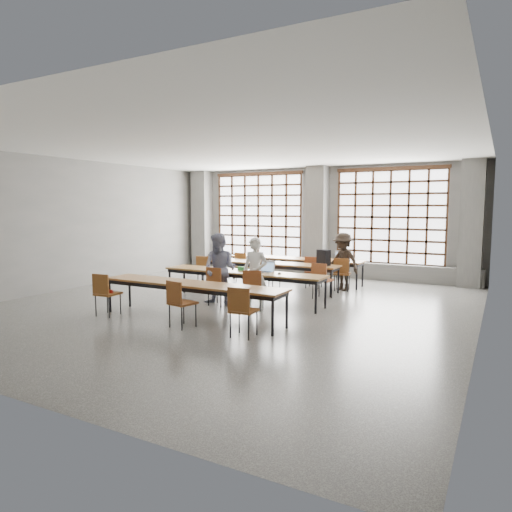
# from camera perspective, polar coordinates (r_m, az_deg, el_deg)

# --- Properties ---
(floor) EXTENTS (11.00, 11.00, 0.00)m
(floor) POSITION_cam_1_polar(r_m,az_deg,el_deg) (10.34, -2.94, -6.20)
(floor) COLOR #464644
(floor) RESTS_ON ground
(ceiling) EXTENTS (11.00, 11.00, 0.00)m
(ceiling) POSITION_cam_1_polar(r_m,az_deg,el_deg) (10.18, -3.05, 13.42)
(ceiling) COLOR silver
(ceiling) RESTS_ON floor
(wall_back) EXTENTS (10.00, 0.00, 10.00)m
(wall_back) POSITION_cam_1_polar(r_m,az_deg,el_deg) (15.07, 8.04, 4.34)
(wall_back) COLOR #5F5F5D
(wall_back) RESTS_ON floor
(wall_left) EXTENTS (0.00, 11.00, 11.00)m
(wall_left) POSITION_cam_1_polar(r_m,az_deg,el_deg) (13.42, -21.55, 3.76)
(wall_left) COLOR #5F5F5D
(wall_left) RESTS_ON floor
(wall_right) EXTENTS (0.00, 11.00, 11.00)m
(wall_right) POSITION_cam_1_polar(r_m,az_deg,el_deg) (8.63, 26.65, 2.44)
(wall_right) COLOR #5F5F5D
(wall_right) RESTS_ON floor
(column_left) EXTENTS (0.60, 0.55, 3.50)m
(column_left) POSITION_cam_1_polar(r_m,az_deg,el_deg) (16.95, -6.75, 4.55)
(column_left) COLOR #555552
(column_left) RESTS_ON floor
(column_mid) EXTENTS (0.60, 0.55, 3.50)m
(column_mid) POSITION_cam_1_polar(r_m,az_deg,el_deg) (14.81, 7.66, 4.32)
(column_mid) COLOR #555552
(column_mid) RESTS_ON floor
(column_right) EXTENTS (0.60, 0.55, 3.50)m
(column_right) POSITION_cam_1_polar(r_m,az_deg,el_deg) (13.86, 25.34, 3.66)
(column_right) COLOR #555552
(column_right) RESTS_ON floor
(window_left) EXTENTS (3.32, 0.12, 3.00)m
(window_left) POSITION_cam_1_polar(r_m,az_deg,el_deg) (15.93, 0.32, 5.04)
(window_left) COLOR white
(window_left) RESTS_ON wall_back
(window_right) EXTENTS (3.32, 0.12, 3.00)m
(window_right) POSITION_cam_1_polar(r_m,az_deg,el_deg) (14.36, 16.40, 4.67)
(window_right) COLOR white
(window_right) RESTS_ON wall_back
(sill_ledge) EXTENTS (9.80, 0.35, 0.50)m
(sill_ledge) POSITION_cam_1_polar(r_m,az_deg,el_deg) (15.01, 7.68, -1.41)
(sill_ledge) COLOR #555552
(sill_ledge) RESTS_ON floor
(desk_row_a) EXTENTS (4.00, 0.70, 0.73)m
(desk_row_a) POSITION_cam_1_polar(r_m,az_deg,el_deg) (13.35, 4.91, -0.52)
(desk_row_a) COLOR brown
(desk_row_a) RESTS_ON floor
(desk_row_b) EXTENTS (4.00, 0.70, 0.73)m
(desk_row_b) POSITION_cam_1_polar(r_m,az_deg,el_deg) (12.32, 1.34, -1.06)
(desk_row_b) COLOR brown
(desk_row_b) RESTS_ON floor
(desk_row_c) EXTENTS (4.00, 0.70, 0.73)m
(desk_row_c) POSITION_cam_1_polar(r_m,az_deg,el_deg) (10.58, -1.67, -2.25)
(desk_row_c) COLOR brown
(desk_row_c) RESTS_ON floor
(desk_row_d) EXTENTS (4.00, 0.70, 0.73)m
(desk_row_d) POSITION_cam_1_polar(r_m,az_deg,el_deg) (9.04, -8.06, -3.75)
(desk_row_d) COLOR brown
(desk_row_d) RESTS_ON floor
(chair_back_left) EXTENTS (0.45, 0.46, 0.88)m
(chair_back_left) POSITION_cam_1_polar(r_m,az_deg,el_deg) (13.44, -1.68, -1.01)
(chair_back_left) COLOR brown
(chair_back_left) RESTS_ON floor
(chair_back_mid) EXTENTS (0.45, 0.46, 0.88)m
(chair_back_mid) POSITION_cam_1_polar(r_m,az_deg,el_deg) (12.48, 7.14, -1.60)
(chair_back_mid) COLOR maroon
(chair_back_mid) RESTS_ON floor
(chair_back_right) EXTENTS (0.49, 0.49, 0.88)m
(chair_back_right) POSITION_cam_1_polar(r_m,az_deg,el_deg) (12.21, 10.67, -1.83)
(chair_back_right) COLOR brown
(chair_back_right) RESTS_ON floor
(chair_mid_left) EXTENTS (0.47, 0.47, 0.88)m
(chair_mid_left) POSITION_cam_1_polar(r_m,az_deg,el_deg) (12.62, -6.41, -1.51)
(chair_mid_left) COLOR brown
(chair_mid_left) RESTS_ON floor
(chair_mid_centre) EXTENTS (0.46, 0.47, 0.88)m
(chair_mid_centre) POSITION_cam_1_polar(r_m,az_deg,el_deg) (11.61, 1.64, -2.14)
(chair_mid_centre) COLOR brown
(chair_mid_centre) RESTS_ON floor
(chair_mid_right) EXTENTS (0.46, 0.46, 0.88)m
(chair_mid_right) POSITION_cam_1_polar(r_m,az_deg,el_deg) (11.05, 8.14, -2.62)
(chair_mid_right) COLOR brown
(chair_mid_right) RESTS_ON floor
(chair_front_left) EXTENTS (0.43, 0.44, 0.88)m
(chair_front_left) POSITION_cam_1_polar(r_m,az_deg,el_deg) (10.23, -4.91, -3.29)
(chair_front_left) COLOR brown
(chair_front_left) RESTS_ON floor
(chair_front_right) EXTENTS (0.53, 0.53, 0.88)m
(chair_front_right) POSITION_cam_1_polar(r_m,az_deg,el_deg) (9.76, -0.35, -3.72)
(chair_front_right) COLOR brown
(chair_front_right) RESTS_ON floor
(chair_near_left) EXTENTS (0.46, 0.46, 0.88)m
(chair_near_left) POSITION_cam_1_polar(r_m,az_deg,el_deg) (9.72, -18.35, -4.08)
(chair_near_left) COLOR brown
(chair_near_left) RESTS_ON floor
(chair_near_mid) EXTENTS (0.49, 0.50, 0.88)m
(chair_near_mid) POSITION_cam_1_polar(r_m,az_deg,el_deg) (8.46, -9.58, -5.34)
(chair_near_mid) COLOR brown
(chair_near_mid) RESTS_ON floor
(chair_near_right) EXTENTS (0.45, 0.46, 0.88)m
(chair_near_right) POSITION_cam_1_polar(r_m,az_deg,el_deg) (7.73, -1.80, -6.35)
(chair_near_right) COLOR brown
(chair_near_right) RESTS_ON floor
(student_male) EXTENTS (0.61, 0.44, 1.56)m
(student_male) POSITION_cam_1_polar(r_m,az_deg,el_deg) (9.84, -0.12, -2.20)
(student_male) COLOR silver
(student_male) RESTS_ON floor
(student_female) EXTENTS (0.84, 0.68, 1.62)m
(student_female) POSITION_cam_1_polar(r_m,az_deg,el_deg) (10.29, -4.52, -1.67)
(student_female) COLOR navy
(student_female) RESTS_ON floor
(student_back) EXTENTS (1.13, 0.88, 1.53)m
(student_back) POSITION_cam_1_polar(r_m,az_deg,el_deg) (12.31, 10.81, -0.70)
(student_back) COLOR black
(student_back) RESTS_ON floor
(laptop_front) EXTENTS (0.38, 0.33, 0.26)m
(laptop_front) POSITION_cam_1_polar(r_m,az_deg,el_deg) (10.39, 1.27, -1.70)
(laptop_front) COLOR silver
(laptop_front) RESTS_ON desk_row_c
(laptop_back) EXTENTS (0.40, 0.35, 0.26)m
(laptop_back) POSITION_cam_1_polar(r_m,az_deg,el_deg) (12.96, 10.55, -0.24)
(laptop_back) COLOR #B5B6BA
(laptop_back) RESTS_ON desk_row_a
(mouse) EXTENTS (0.11, 0.08, 0.04)m
(mouse) POSITION_cam_1_polar(r_m,az_deg,el_deg) (10.11, 2.93, -2.17)
(mouse) COLOR silver
(mouse) RESTS_ON desk_row_c
(green_box) EXTENTS (0.26, 0.14, 0.09)m
(green_box) POSITION_cam_1_polar(r_m,az_deg,el_deg) (10.66, -1.69, -1.59)
(green_box) COLOR #2D8A39
(green_box) RESTS_ON desk_row_c
(phone) EXTENTS (0.14, 0.10, 0.01)m
(phone) POSITION_cam_1_polar(r_m,az_deg,el_deg) (10.39, -1.09, -1.99)
(phone) COLOR black
(phone) RESTS_ON desk_row_c
(paper_sheet_b) EXTENTS (0.31, 0.23, 0.00)m
(paper_sheet_b) POSITION_cam_1_polar(r_m,az_deg,el_deg) (12.41, 0.01, -0.69)
(paper_sheet_b) COLOR white
(paper_sheet_b) RESTS_ON desk_row_b
(paper_sheet_c) EXTENTS (0.36, 0.31, 0.00)m
(paper_sheet_c) POSITION_cam_1_polar(r_m,az_deg,el_deg) (12.27, 1.76, -0.78)
(paper_sheet_c) COLOR silver
(paper_sheet_c) RESTS_ON desk_row_b
(backpack) EXTENTS (0.37, 0.31, 0.40)m
(backpack) POSITION_cam_1_polar(r_m,az_deg,el_deg) (11.70, 8.45, -0.20)
(backpack) COLOR black
(backpack) RESTS_ON desk_row_b
(plastic_bag) EXTENTS (0.26, 0.21, 0.29)m
(plastic_bag) POSITION_cam_1_polar(r_m,az_deg,el_deg) (13.04, 8.63, 0.20)
(plastic_bag) COLOR white
(plastic_bag) RESTS_ON desk_row_a
(red_pouch) EXTENTS (0.22, 0.15, 0.06)m
(red_pouch) POSITION_cam_1_polar(r_m,az_deg,el_deg) (9.78, -18.04, -4.22)
(red_pouch) COLOR maroon
(red_pouch) RESTS_ON chair_near_left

